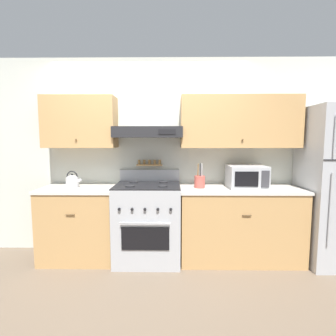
% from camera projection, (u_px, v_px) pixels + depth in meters
% --- Properties ---
extents(ground_plane, '(16.00, 16.00, 0.00)m').
position_uv_depth(ground_plane, '(146.00, 271.00, 3.01)').
color(ground_plane, brown).
extents(wall_back, '(5.20, 0.46, 2.55)m').
position_uv_depth(wall_back, '(158.00, 146.00, 3.44)').
color(wall_back, silver).
rests_on(wall_back, ground_plane).
extents(counter_left, '(0.91, 0.63, 0.91)m').
position_uv_depth(counter_left, '(80.00, 223.00, 3.29)').
color(counter_left, tan).
rests_on(counter_left, ground_plane).
extents(counter_right, '(1.48, 0.63, 0.91)m').
position_uv_depth(counter_right, '(239.00, 224.00, 3.26)').
color(counter_right, tan).
rests_on(counter_right, ground_plane).
extents(stove_range, '(0.79, 0.69, 1.10)m').
position_uv_depth(stove_range, '(148.00, 222.00, 3.24)').
color(stove_range, '#ADAFB5').
rests_on(stove_range, ground_plane).
extents(tea_kettle, '(0.20, 0.15, 0.21)m').
position_uv_depth(tea_kettle, '(72.00, 181.00, 3.23)').
color(tea_kettle, '#B7B7BC').
rests_on(tea_kettle, counter_left).
extents(microwave, '(0.45, 0.40, 0.27)m').
position_uv_depth(microwave, '(246.00, 177.00, 3.21)').
color(microwave, '#ADAFB5').
rests_on(microwave, counter_right).
extents(utensil_crock, '(0.13, 0.13, 0.30)m').
position_uv_depth(utensil_crock, '(200.00, 181.00, 3.21)').
color(utensil_crock, '#B24C42').
rests_on(utensil_crock, counter_right).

